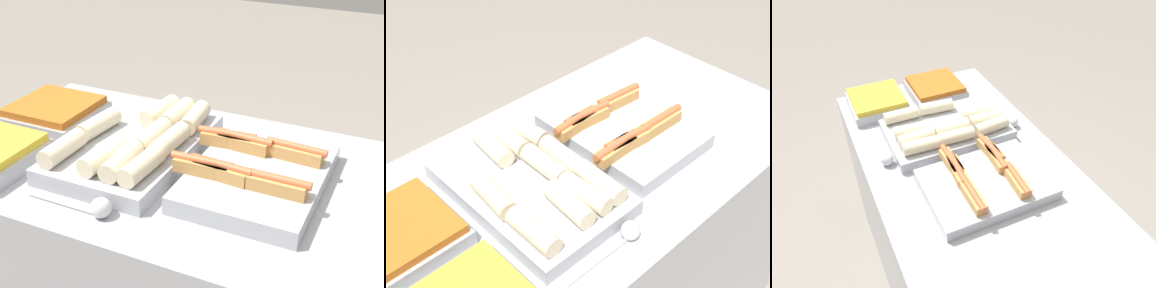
# 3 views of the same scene
# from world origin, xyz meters

# --- Properties ---
(counter) EXTENTS (1.50, 0.81, 0.94)m
(counter) POSITION_xyz_m (0.00, 0.00, 0.47)
(counter) COLOR #A8AAB2
(counter) RESTS_ON ground_plane
(tray_hotdogs) EXTENTS (0.38, 0.47, 0.10)m
(tray_hotdogs) POSITION_xyz_m (0.15, -0.00, 0.98)
(tray_hotdogs) COLOR #A8AAB2
(tray_hotdogs) RESTS_ON counter
(tray_wraps) EXTENTS (0.35, 0.54, 0.11)m
(tray_wraps) POSITION_xyz_m (-0.21, -0.01, 0.98)
(tray_wraps) COLOR #A8AAB2
(tray_wraps) RESTS_ON counter
(tray_side_back) EXTENTS (0.27, 0.27, 0.07)m
(tray_side_back) POSITION_xyz_m (-0.57, 0.08, 0.98)
(tray_side_back) COLOR #A8AAB2
(tray_side_back) RESTS_ON counter
(serving_spoon_near) EXTENTS (0.25, 0.05, 0.05)m
(serving_spoon_near) POSITION_xyz_m (-0.15, -0.30, 0.96)
(serving_spoon_near) COLOR silver
(serving_spoon_near) RESTS_ON counter
(serving_spoon_far) EXTENTS (0.23, 0.05, 0.05)m
(serving_spoon_far) POSITION_xyz_m (-0.16, 0.30, 0.96)
(serving_spoon_far) COLOR silver
(serving_spoon_far) RESTS_ON counter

